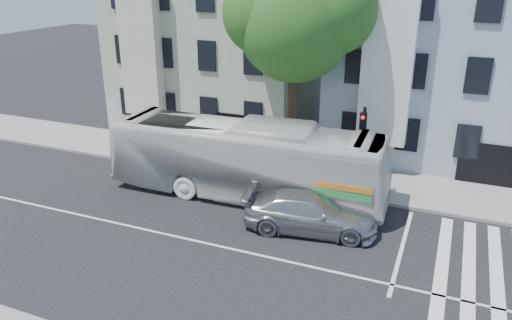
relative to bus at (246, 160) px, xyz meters
The scene contains 9 objects.
ground 5.04m from the bus, 78.95° to the right, with size 120.00×120.00×0.00m, color black.
sidewalk_far 3.90m from the bus, 75.08° to the left, with size 80.00×4.00×0.15m, color gray.
building_left 12.60m from the bus, 120.43° to the left, with size 12.00×10.00×11.00m, color #A8AE92.
building_right 13.56m from the bus, 52.73° to the left, with size 12.00×10.00×11.00m, color #99ABB6.
street_tree 7.37m from the bus, 76.87° to the left, with size 7.30×5.90×11.10m.
bus is the anchor object (origin of this frame).
sedan 4.32m from the bus, 28.68° to the right, with size 5.44×2.21×1.58m, color #B3B4BA.
hedge 2.96m from the bus, 140.68° to the left, with size 8.50×0.84×0.70m, color #1F541B, non-canonical shape.
traffic_signal 5.27m from the bus, 17.45° to the left, with size 0.45×0.54×4.39m.
Camera 1 is at (7.67, -14.90, 10.13)m, focal length 35.00 mm.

